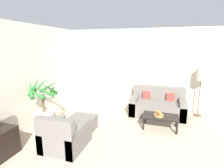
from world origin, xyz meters
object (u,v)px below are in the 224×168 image
at_px(apple_red, 157,114).
at_px(apple_green, 160,114).
at_px(orange_fruit, 158,112).
at_px(ottoman, 83,123).
at_px(potted_palm, 44,113).
at_px(floor_lamp, 201,77).
at_px(sofa_loveseat, 157,106).
at_px(armchair, 65,136).
at_px(coffee_table, 160,117).
at_px(fruit_bowl, 159,115).

relative_size(apple_red, apple_green, 0.90).
height_order(orange_fruit, ottoman, orange_fruit).
height_order(potted_palm, floor_lamp, floor_lamp).
distance_m(potted_palm, floor_lamp, 4.58).
xyz_separation_m(sofa_loveseat, ottoman, (-1.81, -1.62, -0.10)).
distance_m(sofa_loveseat, armchair, 3.07).
xyz_separation_m(apple_red, armchair, (-1.83, -1.42, -0.17)).
xyz_separation_m(coffee_table, orange_fruit, (-0.06, 0.02, 0.14)).
distance_m(floor_lamp, orange_fruit, 1.83).
bearing_deg(orange_fruit, potted_palm, -160.44).
relative_size(floor_lamp, ottoman, 2.28).
height_order(apple_red, orange_fruit, orange_fruit).
bearing_deg(potted_palm, ottoman, 18.35).
bearing_deg(sofa_loveseat, orange_fruit, -86.57).
bearing_deg(coffee_table, armchair, -141.10).
height_order(apple_green, ottoman, apple_green).
bearing_deg(apple_green, coffee_table, 82.90).
bearing_deg(orange_fruit, ottoman, -159.84).
height_order(fruit_bowl, armchair, armchair).
distance_m(apple_red, ottoman, 1.95).
bearing_deg(fruit_bowl, potted_palm, -161.97).
height_order(potted_palm, coffee_table, potted_palm).
xyz_separation_m(fruit_bowl, apple_red, (-0.03, -0.06, 0.06)).
xyz_separation_m(floor_lamp, fruit_bowl, (-1.13, -1.27, -0.85)).
relative_size(coffee_table, ottoman, 1.40).
relative_size(fruit_bowl, armchair, 0.29).
xyz_separation_m(apple_red, ottoman, (-1.85, -0.54, -0.26)).
height_order(sofa_loveseat, coffee_table, sofa_loveseat).
height_order(floor_lamp, coffee_table, floor_lamp).
xyz_separation_m(sofa_loveseat, orange_fruit, (0.06, -0.93, 0.16)).
bearing_deg(ottoman, apple_green, 16.88).
bearing_deg(coffee_table, sofa_loveseat, 97.20).
bearing_deg(sofa_loveseat, floor_lamp, 12.31).
relative_size(coffee_table, armchair, 1.05).
relative_size(floor_lamp, armchair, 1.70).
bearing_deg(fruit_bowl, coffee_table, 52.91).
distance_m(coffee_table, ottoman, 2.04).
relative_size(apple_red, ottoman, 0.10).
xyz_separation_m(potted_palm, ottoman, (0.93, 0.31, -0.28)).
bearing_deg(sofa_loveseat, fruit_bowl, -85.68).
height_order(apple_green, orange_fruit, orange_fruit).
distance_m(floor_lamp, apple_red, 1.94).
bearing_deg(fruit_bowl, ottoman, -162.13).
relative_size(potted_palm, sofa_loveseat, 0.84).
bearing_deg(coffee_table, fruit_bowl, -127.09).
distance_m(sofa_loveseat, ottoman, 2.43).
bearing_deg(floor_lamp, apple_red, -131.03).
distance_m(apple_green, orange_fruit, 0.12).
bearing_deg(armchair, coffee_table, 38.90).
distance_m(potted_palm, apple_red, 2.91).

